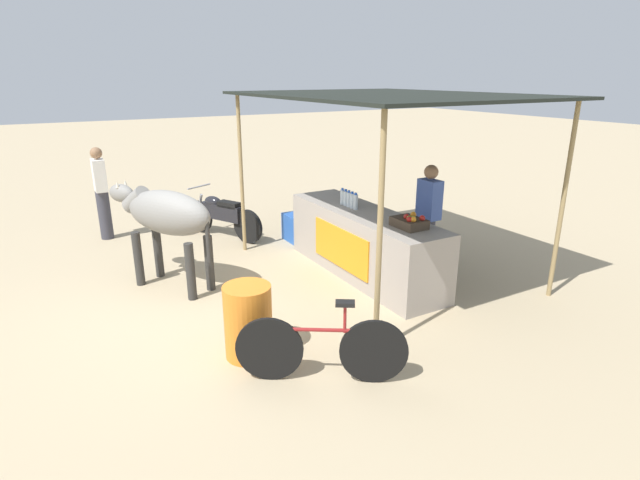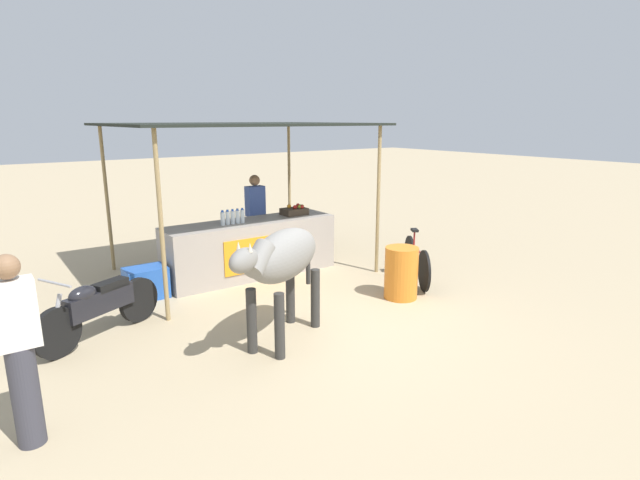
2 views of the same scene
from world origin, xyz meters
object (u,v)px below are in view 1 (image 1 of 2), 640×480
Objects in this scene: vendor_behind_counter at (428,220)px; motorcycle_parked at (222,214)px; bicycle_leaning at (322,349)px; passerby_on_street at (102,193)px; stall_counter at (364,243)px; cow at (165,215)px; water_barrel at (248,321)px; cooler_box at (300,228)px; fruit_crate at (410,222)px.

motorcycle_parked is at bearing -148.80° from vendor_behind_counter.
passerby_on_street is (-5.80, -1.17, 0.50)m from bicycle_leaning.
motorcycle_parked is at bearing 171.93° from bicycle_leaning.
cow is at bearing -110.18° from stall_counter.
bicycle_leaning is at bearing -8.07° from motorcycle_parked.
cooler_box is at bearing 144.46° from water_barrel.
passerby_on_street is at bearing -137.85° from vendor_behind_counter.
fruit_crate is 0.84m from vendor_behind_counter.
fruit_crate is 0.27× the size of passerby_on_street.
cow is 3.19m from bicycle_leaning.
water_barrel is 0.56× the size of bicycle_leaning.
bicycle_leaning is (2.08, -1.91, -0.13)m from stall_counter.
fruit_crate is 0.27× the size of vendor_behind_counter.
bicycle_leaning is 0.86× the size of passerby_on_street.
vendor_behind_counter is 1.16× the size of bicycle_leaning.
cow is at bearing -70.26° from cooler_box.
passerby_on_street is (-2.77, -0.48, -0.18)m from cow.
vendor_behind_counter is 2.58m from cooler_box.
fruit_crate is at bearing 19.05° from motorcycle_parked.
fruit_crate is at bearing 3.11° from stall_counter.
stall_counter is 3.78× the size of water_barrel.
bicycle_leaning is at bearing 12.78° from cow.
stall_counter is at bearing -176.89° from fruit_crate.
vendor_behind_counter is (0.51, 0.75, 0.37)m from stall_counter.
water_barrel is (0.36, -2.40, -0.64)m from fruit_crate.
passerby_on_street is (-0.96, -1.85, 0.42)m from motorcycle_parked.
cooler_box is 3.57m from passerby_on_street.
vendor_behind_counter is 0.94× the size of cow.
bicycle_leaning reaches higher than water_barrel.
cooler_box is at bearing 155.24° from bicycle_leaning.
vendor_behind_counter is 3.23m from water_barrel.
cow is (-0.96, -2.60, 0.55)m from stall_counter.
vendor_behind_counter is 3.66m from cow.
cow is 1.07× the size of motorcycle_parked.
fruit_crate reaches higher than cooler_box.
passerby_on_street reaches higher than stall_counter.
vendor_behind_counter is at bearing 121.43° from fruit_crate.
bicycle_leaning is at bearing -59.76° from fruit_crate.
fruit_crate is (0.94, 0.05, 0.55)m from stall_counter.
water_barrel is 2.35m from cow.
fruit_crate reaches higher than bicycle_leaning.
fruit_crate is at bearing 120.24° from bicycle_leaning.
fruit_crate is 2.37m from bicycle_leaning.
water_barrel is (1.29, -2.35, -0.08)m from stall_counter.
fruit_crate is 0.73× the size of cooler_box.
bicycle_leaning is at bearing -24.76° from cooler_box.
cooler_box is 0.76× the size of water_barrel.
vendor_behind_counter is at bearing 56.04° from stall_counter.
cooler_box is at bearing 57.89° from passerby_on_street.
water_barrel is at bearing -151.08° from bicycle_leaning.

